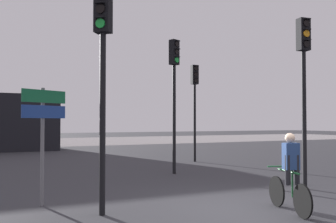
{
  "coord_description": "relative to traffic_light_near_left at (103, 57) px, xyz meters",
  "views": [
    {
      "loc": [
        -4.92,
        -6.27,
        1.84
      ],
      "look_at": [
        0.5,
        5.0,
        2.2
      ],
      "focal_mm": 40.0,
      "sensor_mm": 36.0,
      "label": 1
    }
  ],
  "objects": [
    {
      "name": "ground_plane",
      "position": [
        2.87,
        -1.01,
        -3.15
      ],
      "size": [
        120.0,
        120.0,
        0.0
      ],
      "primitive_type": "plane",
      "color": "#333338"
    },
    {
      "name": "water_strip",
      "position": [
        2.87,
        29.51,
        -3.14
      ],
      "size": [
        80.0,
        16.0,
        0.01
      ],
      "primitive_type": "cube",
      "color": "gray",
      "rests_on": "ground"
    },
    {
      "name": "traffic_light_near_left",
      "position": [
        0.0,
        0.0,
        0.0
      ],
      "size": [
        0.41,
        0.42,
        4.53
      ],
      "rotation": [
        0.0,
        0.0,
        2.45
      ],
      "color": "black",
      "rests_on": "ground"
    },
    {
      "name": "traffic_light_near_right",
      "position": [
        5.85,
        0.42,
        0.13
      ],
      "size": [
        0.35,
        0.36,
        4.74
      ],
      "rotation": [
        0.0,
        0.0,
        3.02
      ],
      "color": "black",
      "rests_on": "ground"
    },
    {
      "name": "traffic_light_far_right",
      "position": [
        6.69,
        7.98,
        -0.0
      ],
      "size": [
        0.33,
        0.34,
        4.53
      ],
      "rotation": [
        0.0,
        0.0,
        3.1
      ],
      "color": "black",
      "rests_on": "ground"
    },
    {
      "name": "traffic_light_center",
      "position": [
        3.98,
        4.73,
        0.18
      ],
      "size": [
        0.38,
        0.4,
        4.82
      ],
      "rotation": [
        0.0,
        0.0,
        3.51
      ],
      "color": "black",
      "rests_on": "ground"
    },
    {
      "name": "direction_sign_post",
      "position": [
        -0.96,
        1.33,
        -1.35
      ],
      "size": [
        0.99,
        0.53,
        2.6
      ],
      "rotation": [
        0.0,
        0.0,
        3.62
      ],
      "color": "slate",
      "rests_on": "ground"
    },
    {
      "name": "cyclist",
      "position": [
        3.5,
        -1.48,
        -2.33
      ],
      "size": [
        0.59,
        1.66,
        1.62
      ],
      "rotation": [
        0.0,
        0.0,
        -0.26
      ],
      "color": "black",
      "rests_on": "ground"
    }
  ]
}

